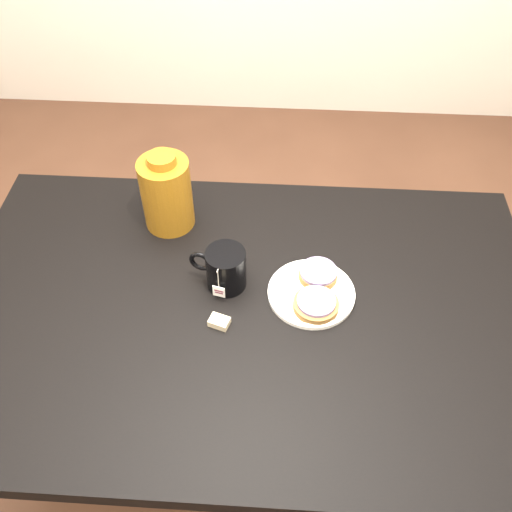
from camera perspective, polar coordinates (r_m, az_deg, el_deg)
name	(u,v)px	position (r m, az deg, el deg)	size (l,w,h in m)	color
ground_plane	(248,445)	(1.99, -0.76, -18.41)	(4.00, 4.00, 0.00)	brown
table	(246,329)	(1.41, -1.02, -7.26)	(1.40, 0.90, 0.75)	black
plate	(311,293)	(1.37, 5.55, -3.67)	(0.21, 0.21, 0.02)	white
bagel_back	(318,274)	(1.38, 6.23, -1.78)	(0.10, 0.10, 0.03)	brown
bagel_front	(316,304)	(1.33, 6.02, -4.79)	(0.11, 0.11, 0.03)	brown
mug	(225,268)	(1.35, -3.11, -1.25)	(0.15, 0.12, 0.11)	black
teabag_pouch	(219,322)	(1.31, -3.70, -6.58)	(0.04, 0.03, 0.02)	#C6B793
bagel_package	(167,193)	(1.49, -8.94, 6.25)	(0.16, 0.16, 0.22)	#5C350C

